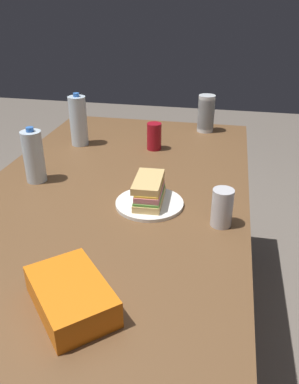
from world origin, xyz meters
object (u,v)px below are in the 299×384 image
at_px(dining_table, 111,215).
at_px(plastic_cup_stack, 206,114).
at_px(paper_plate, 150,203).
at_px(water_bottle_tall, 34,156).
at_px(water_bottle_spare, 78,121).
at_px(soda_can_red, 154,136).
at_px(soda_can_silver, 222,208).
at_px(chip_bag, 71,296).
at_px(sandwich, 149,191).

xyz_separation_m(dining_table, plastic_cup_stack, (0.77, -0.28, 0.18)).
height_order(dining_table, paper_plate, paper_plate).
height_order(water_bottle_tall, water_bottle_spare, water_bottle_spare).
bearing_deg(soda_can_red, water_bottle_tall, 137.70).
distance_m(paper_plate, plastic_cup_stack, 0.83).
height_order(water_bottle_tall, soda_can_silver, water_bottle_tall).
bearing_deg(water_bottle_tall, dining_table, -99.69).
bearing_deg(soda_can_silver, water_bottle_tall, 75.84).
bearing_deg(soda_can_red, chip_bag, -179.62).
bearing_deg(soda_can_silver, paper_plate, 72.41).
relative_size(paper_plate, water_bottle_spare, 0.96).
relative_size(paper_plate, soda_can_red, 1.90).
bearing_deg(water_bottle_spare, sandwich, -139.03).
distance_m(soda_can_red, water_bottle_spare, 0.36).
distance_m(sandwich, soda_can_silver, 0.26).
distance_m(soda_can_red, plastic_cup_stack, 0.37).
bearing_deg(water_bottle_tall, soda_can_red, -42.30).
bearing_deg(soda_can_silver, plastic_cup_stack, 7.57).
height_order(dining_table, soda_can_silver, soda_can_silver).
relative_size(plastic_cup_stack, soda_can_silver, 1.52).
relative_size(sandwich, soda_can_red, 1.52).
xyz_separation_m(soda_can_red, plastic_cup_stack, (0.30, -0.21, 0.03)).
bearing_deg(soda_can_silver, soda_can_red, 28.92).
xyz_separation_m(paper_plate, soda_can_red, (0.52, 0.08, 0.06)).
height_order(water_bottle_spare, soda_can_silver, water_bottle_spare).
height_order(soda_can_red, soda_can_silver, same).
xyz_separation_m(chip_bag, plastic_cup_stack, (1.33, -0.20, 0.06)).
relative_size(paper_plate, sandwich, 1.25).
bearing_deg(paper_plate, soda_can_red, 9.33).
height_order(sandwich, soda_can_silver, soda_can_silver).
relative_size(dining_table, soda_can_red, 14.70).
bearing_deg(soda_can_red, sandwich, -170.82).
relative_size(sandwich, soda_can_silver, 1.52).
relative_size(soda_can_red, water_bottle_tall, 0.57).
height_order(plastic_cup_stack, soda_can_silver, plastic_cup_stack).
xyz_separation_m(paper_plate, soda_can_silver, (-0.08, -0.24, 0.06)).
xyz_separation_m(dining_table, sandwich, (-0.05, -0.15, 0.14)).
bearing_deg(soda_can_silver, sandwich, 71.78).
bearing_deg(plastic_cup_stack, paper_plate, 171.40).
relative_size(soda_can_red, soda_can_silver, 1.00).
distance_m(dining_table, soda_can_silver, 0.44).
height_order(sandwich, plastic_cup_stack, plastic_cup_stack).
xyz_separation_m(soda_can_red, water_bottle_tall, (-0.42, 0.38, 0.04)).
bearing_deg(water_bottle_spare, dining_table, -148.31).
relative_size(soda_can_red, chip_bag, 0.53).
distance_m(sandwich, water_bottle_spare, 0.67).
bearing_deg(sandwich, water_bottle_tall, 78.06).
bearing_deg(chip_bag, water_bottle_tall, -10.05).
xyz_separation_m(chip_bag, water_bottle_spare, (1.02, 0.36, 0.08)).
distance_m(water_bottle_tall, plastic_cup_stack, 0.93).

